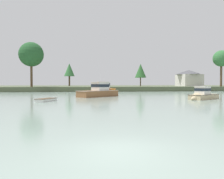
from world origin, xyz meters
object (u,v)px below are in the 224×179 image
object	(u,v)px
dinghy_white	(46,100)
cruiser_wood	(102,93)
cruiser_orange	(103,90)
cruiser_sand	(202,96)

from	to	relation	value
dinghy_white	cruiser_wood	xyz separation A→B (m)	(9.01, 11.33, 0.46)
dinghy_white	cruiser_wood	distance (m)	14.49
dinghy_white	cruiser_orange	world-z (taller)	cruiser_orange
cruiser_sand	cruiser_wood	size ratio (longest dim) A/B	0.73
cruiser_sand	cruiser_wood	xyz separation A→B (m)	(-15.33, 10.58, 0.12)
dinghy_white	cruiser_wood	size ratio (longest dim) A/B	0.41
cruiser_sand	cruiser_orange	bearing A→B (deg)	115.73
cruiser_wood	cruiser_orange	bearing A→B (deg)	84.30
cruiser_sand	cruiser_orange	world-z (taller)	cruiser_orange
cruiser_sand	cruiser_wood	world-z (taller)	cruiser_wood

